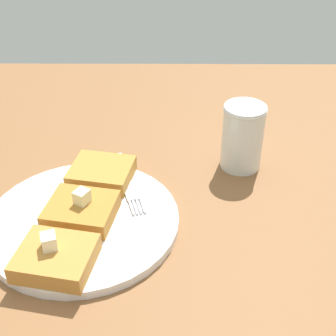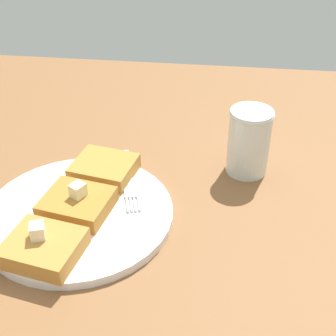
{
  "view_description": "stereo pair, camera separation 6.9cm",
  "coord_description": "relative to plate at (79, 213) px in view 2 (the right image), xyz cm",
  "views": [
    {
      "loc": [
        -47.9,
        -6.54,
        46.32
      ],
      "look_at": [
        8.85,
        -6.18,
        6.96
      ],
      "focal_mm": 50.0,
      "sensor_mm": 36.0,
      "label": 1
    },
    {
      "loc": [
        -47.45,
        -13.39,
        46.32
      ],
      "look_at": [
        8.85,
        -6.18,
        6.96
      ],
      "focal_mm": 50.0,
      "sensor_mm": 36.0,
      "label": 2
    }
  ],
  "objects": [
    {
      "name": "table_surface",
      "position": [
        -1.37,
        -5.68,
        -1.97
      ],
      "size": [
        119.53,
        119.53,
        2.46
      ],
      "primitive_type": "cube",
      "color": "brown",
      "rests_on": "ground"
    },
    {
      "name": "toast_slice_middle",
      "position": [
        0.0,
        0.0,
        1.77
      ],
      "size": [
        9.52,
        10.38,
        2.44
      ],
      "primitive_type": "cube",
      "rotation": [
        0.0,
        0.0,
        -0.19
      ],
      "color": "#AF732B",
      "rests_on": "plate"
    },
    {
      "name": "toast_slice_right",
      "position": [
        8.96,
        -1.69,
        1.77
      ],
      "size": [
        9.52,
        10.38,
        2.44
      ],
      "primitive_type": "cube",
      "rotation": [
        0.0,
        0.0,
        -0.19
      ],
      "color": "#B67F35",
      "rests_on": "plate"
    },
    {
      "name": "butter_pat_primary",
      "position": [
        -8.37,
        2.33,
        3.96
      ],
      "size": [
        2.41,
        2.29,
        1.95
      ],
      "primitive_type": "cube",
      "rotation": [
        0.0,
        0.0,
        0.32
      ],
      "color": "#F6EBCB",
      "rests_on": "toast_slice_left"
    },
    {
      "name": "plate",
      "position": [
        0.0,
        0.0,
        0.0
      ],
      "size": [
        26.86,
        26.86,
        1.29
      ],
      "color": "white",
      "rests_on": "table_surface"
    },
    {
      "name": "syrup_jar",
      "position": [
        14.95,
        -23.71,
        4.15
      ],
      "size": [
        6.86,
        6.86,
        10.86
      ],
      "color": "#4A1D07",
      "rests_on": "table_surface"
    },
    {
      "name": "fork",
      "position": [
        7.22,
        -6.06,
        0.73
      ],
      "size": [
        15.79,
        5.7,
        0.36
      ],
      "color": "silver",
      "rests_on": "plate"
    },
    {
      "name": "toast_slice_left",
      "position": [
        -8.96,
        1.69,
        1.77
      ],
      "size": [
        9.52,
        10.38,
        2.44
      ],
      "primitive_type": "cube",
      "rotation": [
        0.0,
        0.0,
        -0.19
      ],
      "color": "#B97D35",
      "rests_on": "plate"
    },
    {
      "name": "butter_pat_secondary",
      "position": [
        0.28,
        -0.26,
        3.96
      ],
      "size": [
        2.57,
        2.5,
        1.95
      ],
      "primitive_type": "cube",
      "rotation": [
        0.0,
        0.0,
        2.61
      ],
      "color": "beige",
      "rests_on": "toast_slice_middle"
    }
  ]
}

